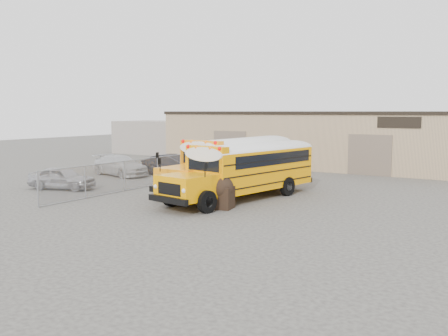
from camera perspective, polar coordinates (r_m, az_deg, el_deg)
The scene contains 10 objects.
ground at distance 26.17m, azimuth -1.66°, elevation -3.79°, with size 120.00×120.00×0.00m, color #3E3C39.
warehouse at distance 43.84m, azimuth 13.11°, elevation 3.31°, with size 30.20×10.20×4.67m.
chainlink_fence at distance 31.99m, azimuth -7.59°, elevation -0.33°, with size 0.07×18.07×1.81m.
distant_building_left at distance 56.68m, azimuth -7.72°, elevation 3.52°, with size 8.00×6.00×3.60m, color gray.
school_bus_left at distance 35.27m, azimuth 7.14°, elevation 1.79°, with size 3.54×10.85×3.14m.
school_bus_right at distance 31.81m, azimuth 9.75°, elevation 1.13°, with size 4.22×10.60×3.02m.
tarp_bundle at distance 24.01m, azimuth -0.29°, elevation -2.73°, with size 1.24×1.18×1.61m.
car_silver at distance 31.53m, azimuth -18.03°, elevation -1.09°, with size 1.62×4.02×1.37m, color #B5B5BA.
car_white at distance 37.30m, azimuth -11.77°, elevation 0.29°, with size 2.06×5.06×1.47m, color silver.
car_dark at distance 37.05m, azimuth -5.89°, elevation 0.38°, with size 1.59×4.55×1.50m, color black.
Camera 1 is at (14.39, -21.35, 4.66)m, focal length 40.00 mm.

